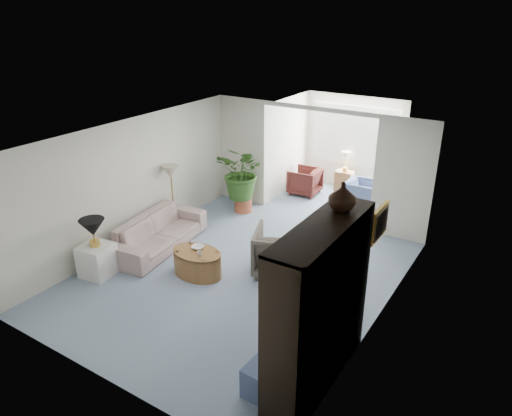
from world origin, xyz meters
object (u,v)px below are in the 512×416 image
Objects in this scene: cabinet_urn at (342,197)px; plant_pot at (243,205)px; wingback_chair at (280,251)px; ottoman at (268,380)px; floor_lamp at (171,172)px; coffee_bowl at (198,247)px; sunroom_chair_maroon at (305,181)px; sofa at (159,232)px; sunroom_table at (344,181)px; sunroom_chair_blue at (361,193)px; end_table at (97,260)px; coffee_table at (197,263)px; side_table_dark at (323,259)px; framed_picture at (380,223)px; coffee_cup at (200,254)px; entertainment_cabinet at (319,306)px; table_lamp at (92,228)px.

cabinet_urn is 5.53m from plant_pot.
ottoman is at bearing 95.72° from wingback_chair.
coffee_bowl is (1.62, -1.18, -0.77)m from floor_lamp.
wingback_chair is 3.90m from sunroom_chair_maroon.
sofa is 4.28× the size of sunroom_table.
wingback_chair is 1.76× the size of sunroom_table.
sunroom_chair_blue is at bearing 87.15° from sunroom_chair_maroon.
sunroom_chair_blue reaches higher than end_table.
floor_lamp is 1.67× the size of coffee_bowl.
coffee_bowl is 3.56m from cabinet_urn.
wingback_chair reaches higher than coffee_table.
side_table_dark is 0.93× the size of sunroom_chair_blue.
framed_picture is 0.87× the size of end_table.
floor_lamp is at bearing 144.00° from coffee_bowl.
sunroom_chair_maroon is at bearing -22.00° from sofa.
coffee_cup is at bearing -70.47° from plant_pot.
ottoman is 7.29m from sunroom_table.
entertainment_cabinet reaches higher than framed_picture.
coffee_bowl is at bearing -36.00° from floor_lamp.
coffee_table reaches higher than ottoman.
side_table_dark is at bearing -173.20° from sunroom_chair_blue.
sunroom_chair_blue reaches higher than ottoman.
side_table_dark is (3.37, 2.13, -0.60)m from table_lamp.
side_table_dark is at bearing -72.16° from sunroom_table.
sunroom_chair_maroon is (1.30, 5.47, -0.60)m from table_lamp.
framed_picture is 1.25× the size of plant_pot.
floor_lamp is at bearing 167.53° from framed_picture.
side_table_dark is at bearing -177.98° from wingback_chair.
cabinet_urn reaches higher than wingback_chair.
sunroom_table is (-0.75, 0.75, -0.06)m from sunroom_chair_blue.
ottoman is 0.73× the size of sunroom_chair_blue.
ottoman is 0.98× the size of sunroom_table.
end_table is at bearing -176.22° from cabinet_urn.
end_table is 1.76m from coffee_table.
sunroom_table is at bearing 60.60° from floor_lamp.
framed_picture is 4.94m from end_table.
sunroom_chair_blue is (-0.57, 3.35, -0.01)m from side_table_dark.
plant_pot is (-3.75, 3.94, -0.92)m from entertainment_cabinet.
ottoman is (-0.58, -1.98, -1.50)m from framed_picture.
ottoman is at bearing -106.41° from framed_picture.
sunroom_chair_blue is at bearing 112.55° from framed_picture.
sofa reaches higher than sunroom_table.
sunroom_table is (2.05, 6.22, -0.03)m from end_table.
cabinet_urn reaches higher than coffee_cup.
sofa is 3.40× the size of side_table_dark.
coffee_table is 3.08m from ottoman.
side_table_dark is 2.90m from cabinet_urn.
sunroom_chair_maroon is (1.10, 4.12, 0.01)m from sofa.
sunroom_chair_maroon is (-1.50, 0.00, 0.01)m from sunroom_chair_blue.
coffee_table is 5.30m from sunroom_table.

